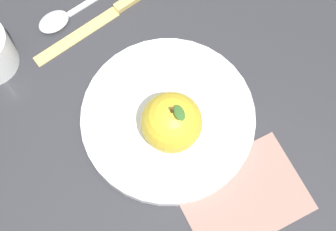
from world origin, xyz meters
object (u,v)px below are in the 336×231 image
at_px(linen_napkin, 243,196).
at_px(knife, 107,16).
at_px(dinner_plate, 168,118).
at_px(spoon, 63,16).
at_px(apple, 172,122).

bearing_deg(linen_napkin, knife, 153.14).
bearing_deg(knife, dinner_plate, -32.97).
distance_m(knife, linen_napkin, 0.33).
distance_m(dinner_plate, knife, 0.19).
height_order(spoon, linen_napkin, spoon).
bearing_deg(apple, spoon, 159.30).
bearing_deg(dinner_plate, spoon, 162.21).
height_order(dinner_plate, linen_napkin, dinner_plate).
xyz_separation_m(dinner_plate, spoon, (-0.22, 0.07, -0.00)).
distance_m(apple, spoon, 0.25).
height_order(knife, linen_napkin, knife).
relative_size(apple, linen_napkin, 0.58).
bearing_deg(apple, dinner_plate, 129.67).
xyz_separation_m(dinner_plate, knife, (-0.16, 0.10, -0.01)).
height_order(dinner_plate, knife, dinner_plate).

